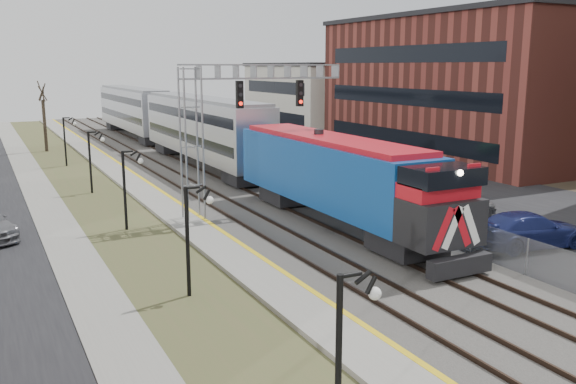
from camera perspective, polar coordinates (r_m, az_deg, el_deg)
sidewalk at (r=37.76m, az=-21.59°, el=-1.35°), size 2.00×120.00×0.08m
grass_median at (r=38.13m, az=-17.11°, el=-0.94°), size 4.00×120.00×0.06m
platform at (r=38.71m, az=-12.75°, el=-0.38°), size 2.00×120.00×0.24m
ballast_bed at (r=40.18m, az=-5.84°, el=0.26°), size 8.00×120.00×0.20m
parking_lot at (r=45.82m, az=8.29°, el=1.52°), size 16.00×120.00×0.04m
platform_edge at (r=38.90m, az=-11.51°, el=-0.08°), size 0.24×120.00×0.01m
track_near at (r=39.49m, az=-8.55°, el=0.25°), size 1.58×120.00×0.15m
track_far at (r=40.70m, az=-3.88°, el=0.69°), size 1.58×120.00×0.15m
train at (r=52.07m, az=-9.42°, el=5.88°), size 3.00×63.05×5.33m
signal_gantry at (r=31.94m, az=-6.13°, el=7.24°), size 9.00×1.07×8.15m
lampposts at (r=21.83m, az=-9.61°, el=-4.54°), size 0.14×62.14×4.00m
fence at (r=41.72m, az=-0.47°, el=1.72°), size 0.04×120.00×1.60m
buildings_east at (r=51.95m, az=23.92°, el=8.82°), size 16.00×76.00×15.00m
car_lot_d at (r=29.41m, az=21.60°, el=-3.39°), size 5.76×2.93×1.60m
car_lot_e at (r=34.41m, az=15.74°, el=-1.10°), size 4.22×2.57×1.34m
car_lot_f at (r=46.30m, az=0.99°, el=2.67°), size 4.86×2.77×1.51m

